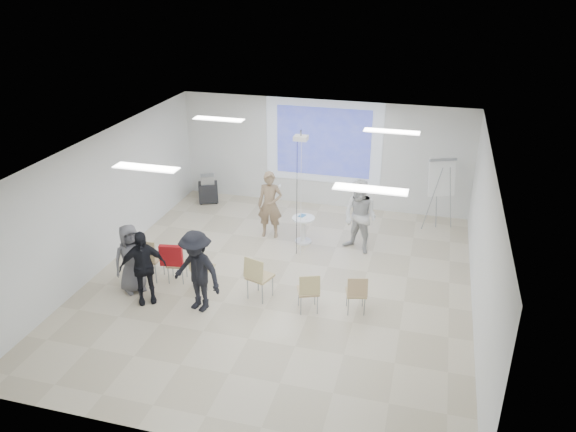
% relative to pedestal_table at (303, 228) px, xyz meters
% --- Properties ---
extents(floor, '(8.00, 9.00, 0.10)m').
position_rel_pedestal_table_xyz_m(floor, '(-0.05, -2.05, -0.43)').
color(floor, beige).
rests_on(floor, ground).
extents(ceiling, '(8.00, 9.00, 0.10)m').
position_rel_pedestal_table_xyz_m(ceiling, '(-0.05, -2.05, 2.67)').
color(ceiling, white).
rests_on(ceiling, wall_back).
extents(wall_back, '(8.00, 0.10, 3.00)m').
position_rel_pedestal_table_xyz_m(wall_back, '(-0.05, 2.50, 1.12)').
color(wall_back, silver).
rests_on(wall_back, floor).
extents(wall_left, '(0.10, 9.00, 3.00)m').
position_rel_pedestal_table_xyz_m(wall_left, '(-4.10, -2.05, 1.12)').
color(wall_left, silver).
rests_on(wall_left, floor).
extents(wall_right, '(0.10, 9.00, 3.00)m').
position_rel_pedestal_table_xyz_m(wall_right, '(4.00, -2.05, 1.12)').
color(wall_right, silver).
rests_on(wall_right, floor).
extents(projection_halo, '(3.20, 0.01, 2.30)m').
position_rel_pedestal_table_xyz_m(projection_halo, '(-0.05, 2.43, 1.47)').
color(projection_halo, silver).
rests_on(projection_halo, wall_back).
extents(projection_image, '(2.60, 0.01, 1.90)m').
position_rel_pedestal_table_xyz_m(projection_image, '(-0.05, 2.42, 1.47)').
color(projection_image, '#3744BE').
rests_on(projection_image, wall_back).
extents(pedestal_table, '(0.69, 0.69, 0.69)m').
position_rel_pedestal_table_xyz_m(pedestal_table, '(0.00, 0.00, 0.00)').
color(pedestal_table, silver).
rests_on(pedestal_table, floor).
extents(player_left, '(0.75, 0.55, 1.92)m').
position_rel_pedestal_table_xyz_m(player_left, '(-0.89, 0.14, 0.58)').
color(player_left, '#8F7357').
rests_on(player_left, floor).
extents(player_right, '(1.19, 1.10, 1.97)m').
position_rel_pedestal_table_xyz_m(player_right, '(1.38, -0.09, 0.60)').
color(player_right, silver).
rests_on(player_right, floor).
extents(controller_left, '(0.06, 0.13, 0.04)m').
position_rel_pedestal_table_xyz_m(controller_left, '(-0.71, 0.39, 0.88)').
color(controller_left, white).
rests_on(controller_left, player_left).
extents(controller_right, '(0.09, 0.13, 0.04)m').
position_rel_pedestal_table_xyz_m(controller_right, '(1.20, 0.16, 0.95)').
color(controller_right, white).
rests_on(controller_right, player_right).
extents(chair_far_left, '(0.47, 0.50, 0.99)m').
position_rel_pedestal_table_xyz_m(chair_far_left, '(-2.77, -2.61, 0.20)').
color(chair_far_left, tan).
rests_on(chair_far_left, floor).
extents(chair_left_mid, '(0.45, 0.47, 0.82)m').
position_rel_pedestal_table_xyz_m(chair_left_mid, '(-2.18, -2.55, 0.10)').
color(chair_left_mid, tan).
rests_on(chair_left_mid, floor).
extents(chair_left_inner, '(0.44, 0.47, 0.87)m').
position_rel_pedestal_table_xyz_m(chair_left_inner, '(-1.57, -2.61, 0.14)').
color(chair_left_inner, tan).
rests_on(chair_left_inner, floor).
extents(chair_center, '(0.58, 0.60, 0.97)m').
position_rel_pedestal_table_xyz_m(chair_center, '(-0.29, -2.73, 0.19)').
color(chair_center, tan).
rests_on(chair_center, floor).
extents(chair_right_inner, '(0.54, 0.55, 0.87)m').
position_rel_pedestal_table_xyz_m(chair_right_inner, '(0.82, -2.92, 0.13)').
color(chair_right_inner, tan).
rests_on(chair_right_inner, floor).
extents(chair_right_far, '(0.48, 0.50, 0.84)m').
position_rel_pedestal_table_xyz_m(chair_right_far, '(1.72, -2.71, 0.11)').
color(chair_right_far, tan).
rests_on(chair_right_far, floor).
extents(red_jacket, '(0.50, 0.19, 0.46)m').
position_rel_pedestal_table_xyz_m(red_jacket, '(-2.19, -2.70, 0.34)').
color(red_jacket, '#AB1519').
rests_on(red_jacket, chair_left_mid).
extents(laptop, '(0.34, 0.25, 0.03)m').
position_rel_pedestal_table_xyz_m(laptop, '(-1.56, -2.52, 0.09)').
color(laptop, black).
rests_on(laptop, chair_left_inner).
extents(audience_left, '(1.22, 1.09, 1.80)m').
position_rel_pedestal_table_xyz_m(audience_left, '(-2.46, -3.39, 0.52)').
color(audience_left, black).
rests_on(audience_left, floor).
extents(audience_mid, '(1.39, 1.02, 1.93)m').
position_rel_pedestal_table_xyz_m(audience_mid, '(-1.31, -3.36, 0.58)').
color(audience_mid, black).
rests_on(audience_mid, floor).
extents(audience_outer, '(0.94, 0.97, 1.68)m').
position_rel_pedestal_table_xyz_m(audience_outer, '(-2.90, -3.07, 0.46)').
color(audience_outer, slate).
rests_on(audience_outer, floor).
extents(flipchart_easel, '(0.76, 0.61, 1.88)m').
position_rel_pedestal_table_xyz_m(flipchart_easel, '(3.14, 1.67, 1.01)').
color(flipchart_easel, '#94969C').
rests_on(flipchart_easel, floor).
extents(av_cart, '(0.67, 0.61, 0.81)m').
position_rel_pedestal_table_xyz_m(av_cart, '(-3.23, 1.77, -0.01)').
color(av_cart, black).
rests_on(av_cart, floor).
extents(ceiling_projector, '(0.30, 0.25, 3.00)m').
position_rel_pedestal_table_xyz_m(ceiling_projector, '(0.05, -0.56, 2.31)').
color(ceiling_projector, white).
rests_on(ceiling_projector, ceiling).
extents(fluor_panel_nw, '(1.20, 0.30, 0.02)m').
position_rel_pedestal_table_xyz_m(fluor_panel_nw, '(-2.05, -0.05, 2.59)').
color(fluor_panel_nw, white).
rests_on(fluor_panel_nw, ceiling).
extents(fluor_panel_ne, '(1.20, 0.30, 0.02)m').
position_rel_pedestal_table_xyz_m(fluor_panel_ne, '(1.95, -0.05, 2.59)').
color(fluor_panel_ne, white).
rests_on(fluor_panel_ne, ceiling).
extents(fluor_panel_sw, '(1.20, 0.30, 0.02)m').
position_rel_pedestal_table_xyz_m(fluor_panel_sw, '(-2.05, -3.55, 2.59)').
color(fluor_panel_sw, white).
rests_on(fluor_panel_sw, ceiling).
extents(fluor_panel_se, '(1.20, 0.30, 0.02)m').
position_rel_pedestal_table_xyz_m(fluor_panel_se, '(1.95, -3.55, 2.59)').
color(fluor_panel_se, white).
rests_on(fluor_panel_se, ceiling).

